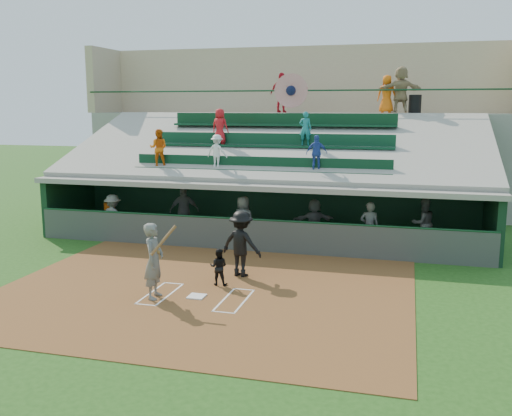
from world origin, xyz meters
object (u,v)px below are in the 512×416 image
(batter_at_plate, at_px, (154,261))
(trash_bin, at_px, (415,104))
(water_cooler, at_px, (110,208))
(white_table, at_px, (111,223))
(home_plate, at_px, (197,296))
(catcher, at_px, (219,267))

(batter_at_plate, distance_m, trash_bin, 14.82)
(water_cooler, height_order, trash_bin, trash_bin)
(trash_bin, bearing_deg, batter_at_plate, -116.41)
(white_table, bearing_deg, home_plate, -27.83)
(batter_at_plate, distance_m, catcher, 1.98)
(batter_at_plate, xyz_separation_m, white_table, (-4.92, 6.61, -0.58))
(batter_at_plate, height_order, white_table, batter_at_plate)
(white_table, height_order, trash_bin, trash_bin)
(home_plate, distance_m, catcher, 1.25)
(white_table, xyz_separation_m, water_cooler, (-0.01, -0.06, 0.60))
(water_cooler, bearing_deg, white_table, 77.07)
(batter_at_plate, xyz_separation_m, catcher, (1.25, 1.46, -0.48))
(batter_at_plate, height_order, catcher, batter_at_plate)
(home_plate, xyz_separation_m, trash_bin, (5.33, 12.45, 4.97))
(batter_at_plate, relative_size, catcher, 1.91)
(home_plate, height_order, catcher, catcher)
(catcher, bearing_deg, water_cooler, -44.68)
(home_plate, bearing_deg, catcher, 78.44)
(home_plate, distance_m, trash_bin, 14.43)
(batter_at_plate, distance_m, white_table, 8.26)
(batter_at_plate, distance_m, water_cooler, 8.20)
(batter_at_plate, xyz_separation_m, water_cooler, (-4.93, 6.55, 0.01))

